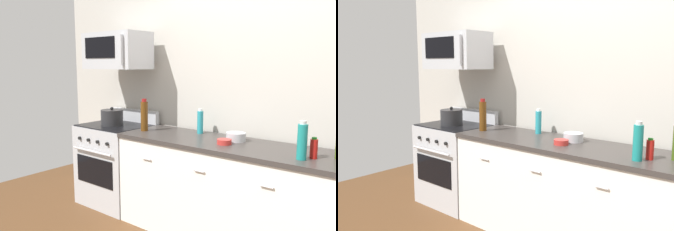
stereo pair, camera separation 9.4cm
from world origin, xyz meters
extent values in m
cube|color=#B7B2A8|center=(0.00, 0.41, 1.35)|extent=(5.65, 0.10, 2.70)
cube|color=white|center=(0.00, 0.00, 0.44)|extent=(2.53, 0.62, 0.88)
cube|color=#383330|center=(0.00, 0.00, 0.90)|extent=(2.56, 0.65, 0.04)
cylinder|color=silver|center=(-0.89, -0.32, 0.72)|extent=(0.10, 0.02, 0.02)
cylinder|color=silver|center=(-0.30, -0.32, 0.72)|extent=(0.10, 0.02, 0.02)
cylinder|color=silver|center=(0.30, -0.32, 0.72)|extent=(0.10, 0.02, 0.02)
cube|color=#B7BABF|center=(-1.66, 0.00, 0.46)|extent=(0.76, 0.64, 0.91)
cube|color=black|center=(-1.66, -0.32, 0.45)|extent=(0.58, 0.01, 0.30)
cylinder|color=#B7BABF|center=(-1.66, -0.35, 0.68)|extent=(0.61, 0.02, 0.02)
cube|color=#B7BABF|center=(-1.66, 0.29, 0.99)|extent=(0.76, 0.06, 0.16)
cube|color=black|center=(-1.66, 0.00, 0.92)|extent=(0.73, 0.61, 0.01)
cylinder|color=black|center=(-1.88, -0.33, 0.79)|extent=(0.04, 0.02, 0.04)
cylinder|color=black|center=(-1.73, -0.33, 0.79)|extent=(0.04, 0.02, 0.04)
cylinder|color=black|center=(-1.58, -0.33, 0.79)|extent=(0.04, 0.02, 0.04)
cylinder|color=black|center=(-1.43, -0.33, 0.79)|extent=(0.04, 0.02, 0.04)
cube|color=#B7BABF|center=(-1.66, 0.05, 1.75)|extent=(0.74, 0.40, 0.40)
cube|color=black|center=(-1.72, -0.15, 1.78)|extent=(0.48, 0.01, 0.22)
cube|color=#B7BABF|center=(-1.36, -0.17, 1.75)|extent=(0.02, 0.04, 0.30)
cylinder|color=#197F7A|center=(0.47, -0.15, 1.05)|extent=(0.07, 0.07, 0.26)
cylinder|color=beige|center=(0.47, -0.15, 1.19)|extent=(0.05, 0.05, 0.03)
cylinder|color=teal|center=(-0.63, 0.19, 1.03)|extent=(0.06, 0.06, 0.23)
cylinder|color=white|center=(-0.63, 0.19, 1.16)|extent=(0.04, 0.04, 0.02)
cylinder|color=#59330F|center=(-1.16, -0.06, 1.07)|extent=(0.07, 0.07, 0.30)
cylinder|color=maroon|center=(-1.16, -0.06, 1.24)|extent=(0.05, 0.05, 0.03)
cylinder|color=#B21914|center=(0.53, -0.06, 0.99)|extent=(0.05, 0.05, 0.14)
cylinder|color=#19721E|center=(0.53, -0.06, 1.07)|extent=(0.04, 0.04, 0.01)
cylinder|color=#B72D28|center=(-0.20, -0.07, 0.94)|extent=(0.13, 0.13, 0.04)
torus|color=#B72D28|center=(-0.20, -0.07, 0.96)|extent=(0.13, 0.13, 0.01)
cylinder|color=#B72D28|center=(-0.20, -0.07, 0.92)|extent=(0.07, 0.07, 0.01)
cylinder|color=#B2B5BA|center=(-0.19, 0.11, 0.96)|extent=(0.18, 0.18, 0.08)
torus|color=#B2B5BA|center=(-0.19, 0.11, 0.99)|extent=(0.18, 0.18, 0.01)
cylinder|color=#B2B5BA|center=(-0.19, 0.11, 0.93)|extent=(0.10, 0.10, 0.01)
cylinder|color=#262628|center=(-1.66, -0.05, 1.01)|extent=(0.25, 0.25, 0.18)
sphere|color=black|center=(-1.66, -0.05, 1.11)|extent=(0.04, 0.04, 0.04)
camera|label=1|loc=(1.25, -2.65, 1.60)|focal=37.05mm
camera|label=2|loc=(1.32, -2.59, 1.60)|focal=37.05mm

